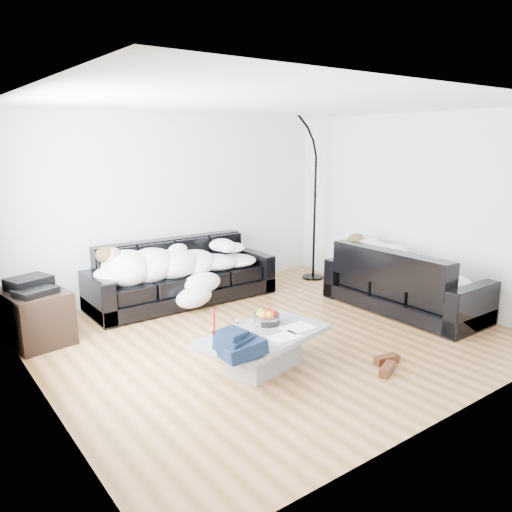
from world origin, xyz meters
TOP-DOWN VIEW (x-y plane):
  - ground at (0.00, 0.00)m, footprint 5.00×5.00m
  - wall_back at (0.00, 2.25)m, footprint 5.00×0.02m
  - wall_left at (-2.50, 0.00)m, footprint 0.02×4.50m
  - wall_right at (2.50, 0.00)m, footprint 0.02×4.50m
  - ceiling at (0.00, 0.00)m, footprint 5.00×5.00m
  - sofa_back at (-0.21, 1.75)m, footprint 2.62×0.91m
  - sofa_right at (1.99, -0.34)m, footprint 0.91×2.13m
  - sleeper_back at (-0.21, 1.70)m, footprint 2.21×0.76m
  - sleeper_right at (1.99, -0.34)m, footprint 0.77×1.82m
  - teal_cushion at (1.93, 0.32)m, footprint 0.42×0.38m
  - coffee_table at (-0.59, -0.63)m, footprint 1.41×1.00m
  - fruit_bowl at (-0.41, -0.44)m, footprint 0.28×0.28m
  - wine_glass_a at (-0.80, -0.50)m, footprint 0.09×0.09m
  - wine_glass_b at (-0.89, -0.57)m, footprint 0.08×0.08m
  - wine_glass_c at (-0.70, -0.67)m, footprint 0.08×0.08m
  - candle_left at (-1.03, -0.42)m, footprint 0.04×0.04m
  - candle_right at (-0.98, -0.34)m, footprint 0.06×0.06m
  - newspaper_a at (-0.23, -0.72)m, footprint 0.33×0.26m
  - newspaper_b at (-0.49, -0.83)m, footprint 0.30×0.22m
  - navy_jacket at (-1.09, -0.88)m, footprint 0.42×0.36m
  - shoes at (0.39, -1.37)m, footprint 0.49×0.40m
  - av_cabinet at (-2.24, 1.47)m, footprint 0.73×0.95m
  - stereo at (-2.24, 1.47)m, footprint 0.52×0.46m
  - floor_lamp at (2.12, 1.57)m, footprint 0.95×0.59m

SIDE VIEW (x-z plane):
  - ground at x=0.00m, z-range 0.00..0.00m
  - shoes at x=0.39m, z-range 0.00..0.10m
  - coffee_table at x=-0.59m, z-range 0.00..0.37m
  - av_cabinet at x=-2.24m, z-range 0.00..0.60m
  - newspaper_a at x=-0.23m, z-range 0.38..0.38m
  - newspaper_b at x=-0.49m, z-range 0.38..0.38m
  - sofa_back at x=-0.21m, z-range 0.00..0.86m
  - sofa_right at x=1.99m, z-range 0.00..0.86m
  - wine_glass_b at x=-0.89m, z-range 0.37..0.53m
  - wine_glass_c at x=-0.70m, z-range 0.37..0.53m
  - wine_glass_a at x=-0.80m, z-range 0.37..0.54m
  - fruit_bowl at x=-0.41m, z-range 0.37..0.54m
  - candle_left at x=-1.03m, z-range 0.37..0.60m
  - candle_right at x=-0.98m, z-range 0.37..0.62m
  - navy_jacket at x=-1.09m, z-range 0.45..0.65m
  - sleeper_back at x=-0.21m, z-range 0.42..0.86m
  - sleeper_right at x=1.99m, z-range 0.42..0.87m
  - stereo at x=-2.24m, z-range 0.60..0.73m
  - teal_cushion at x=1.93m, z-range 0.62..0.82m
  - floor_lamp at x=2.12m, z-range 0.00..2.43m
  - wall_back at x=0.00m, z-range 0.00..2.60m
  - wall_left at x=-2.50m, z-range 0.00..2.60m
  - wall_right at x=2.50m, z-range 0.00..2.60m
  - ceiling at x=0.00m, z-range 2.60..2.60m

